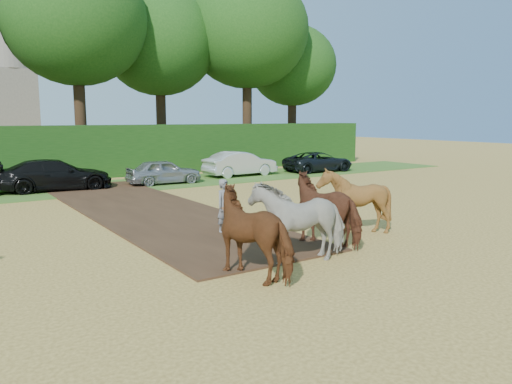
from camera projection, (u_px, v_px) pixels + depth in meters
ground at (197, 260)px, 12.13m from camera, size 120.00×120.00×0.00m
earth_strip at (147, 209)px, 18.70m from camera, size 4.50×17.00×0.05m
grass_verge at (62, 190)px, 23.63m from camera, size 50.00×5.00×0.03m
hedgerow at (41, 153)px, 27.11m from camera, size 46.00×1.60×3.00m
plough_team at (312, 214)px, 12.91m from camera, size 6.55×5.46×1.96m
parked_cars at (53, 176)px, 23.32m from camera, size 36.87×3.15×1.49m
church at (7, 27)px, 57.50m from camera, size 5.20×5.20×27.00m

